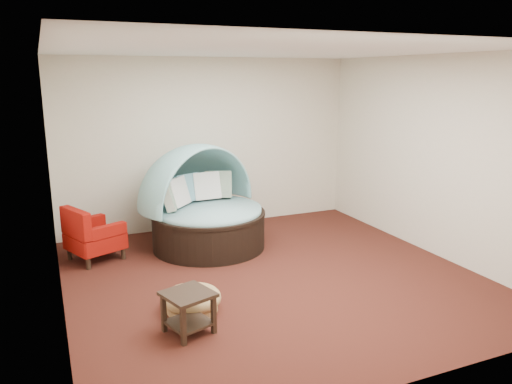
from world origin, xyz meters
name	(u,v)px	position (x,y,z in m)	size (l,w,h in m)	color
floor	(273,277)	(0.00, 0.00, 0.00)	(5.00, 5.00, 0.00)	#421A13
wall_back	(209,144)	(0.00, 2.50, 1.40)	(5.00, 5.00, 0.00)	beige
wall_front	(412,225)	(0.00, -2.50, 1.40)	(5.00, 5.00, 0.00)	beige
wall_left	(53,187)	(-2.50, 0.00, 1.40)	(5.00, 5.00, 0.00)	beige
wall_right	(434,156)	(2.50, 0.00, 1.40)	(5.00, 5.00, 0.00)	beige
ceiling	(274,50)	(0.00, 0.00, 2.80)	(5.00, 5.00, 0.00)	white
canopy_daybed	(203,200)	(-0.44, 1.49, 0.71)	(2.24, 2.22, 1.54)	black
pet_basket	(192,300)	(-1.20, -0.49, 0.12)	(0.83, 0.83, 0.22)	olive
red_armchair	(92,236)	(-2.05, 1.52, 0.36)	(0.87, 0.87, 0.78)	black
side_table	(188,307)	(-1.37, -0.94, 0.28)	(0.56, 0.56, 0.43)	black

